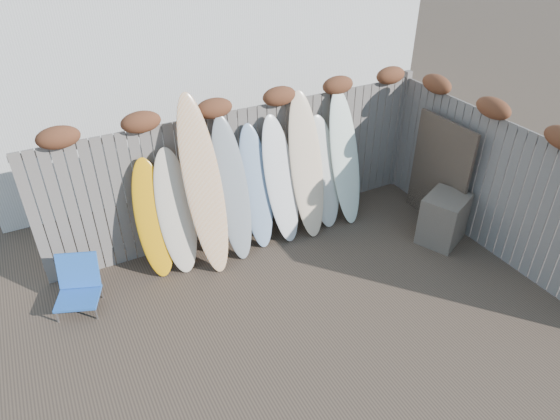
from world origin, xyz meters
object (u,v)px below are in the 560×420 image
surfboard_0 (153,219)px  beach_chair (78,284)px  lattice_panel (440,172)px  wooden_crate (443,219)px

surfboard_0 → beach_chair: bearing=-160.9°
beach_chair → surfboard_0: size_ratio=0.41×
beach_chair → surfboard_0: 1.27m
lattice_panel → surfboard_0: lattice_panel is taller
surfboard_0 → lattice_panel: bearing=-5.7°
wooden_crate → surfboard_0: surfboard_0 is taller
lattice_panel → surfboard_0: 4.41m
beach_chair → wooden_crate: wooden_crate is taller
beach_chair → lattice_panel: 5.51m
lattice_panel → beach_chair: bearing=172.9°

